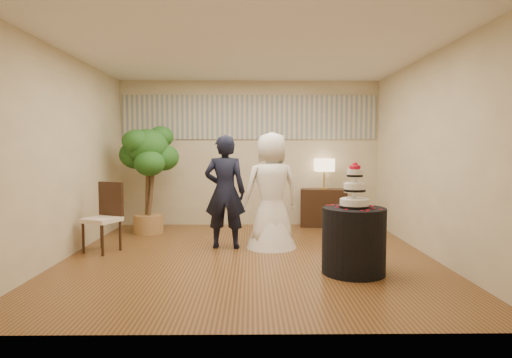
{
  "coord_description": "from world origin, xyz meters",
  "views": [
    {
      "loc": [
        0.03,
        -5.84,
        1.49
      ],
      "look_at": [
        0.1,
        0.4,
        1.05
      ],
      "focal_mm": 30.0,
      "sensor_mm": 36.0,
      "label": 1
    }
  ],
  "objects_px": {
    "bride": "(271,190)",
    "wedding_cake": "(355,185)",
    "cake_table": "(354,241)",
    "console": "(324,208)",
    "ficus_tree": "(148,179)",
    "table_lamp": "(324,174)",
    "side_chair": "(101,218)",
    "groom": "(225,192)"
  },
  "relations": [
    {
      "from": "bride",
      "to": "wedding_cake",
      "type": "relative_size",
      "value": 3.2
    },
    {
      "from": "cake_table",
      "to": "wedding_cake",
      "type": "bearing_deg",
      "value": 0.0
    },
    {
      "from": "console",
      "to": "ficus_tree",
      "type": "bearing_deg",
      "value": -159.51
    },
    {
      "from": "cake_table",
      "to": "table_lamp",
      "type": "bearing_deg",
      "value": 86.95
    },
    {
      "from": "cake_table",
      "to": "side_chair",
      "type": "xyz_separation_m",
      "value": [
        -3.39,
        1.1,
        0.11
      ]
    },
    {
      "from": "console",
      "to": "groom",
      "type": "bearing_deg",
      "value": -125.96
    },
    {
      "from": "bride",
      "to": "console",
      "type": "bearing_deg",
      "value": -137.16
    },
    {
      "from": "bride",
      "to": "console",
      "type": "height_order",
      "value": "bride"
    },
    {
      "from": "bride",
      "to": "table_lamp",
      "type": "distance_m",
      "value": 2.05
    },
    {
      "from": "groom",
      "to": "table_lamp",
      "type": "distance_m",
      "value": 2.5
    },
    {
      "from": "groom",
      "to": "cake_table",
      "type": "xyz_separation_m",
      "value": [
        1.62,
        -1.34,
        -0.45
      ]
    },
    {
      "from": "groom",
      "to": "wedding_cake",
      "type": "distance_m",
      "value": 2.11
    },
    {
      "from": "wedding_cake",
      "to": "side_chair",
      "type": "relative_size",
      "value": 0.54
    },
    {
      "from": "groom",
      "to": "ficus_tree",
      "type": "distance_m",
      "value": 1.82
    },
    {
      "from": "table_lamp",
      "to": "ficus_tree",
      "type": "xyz_separation_m",
      "value": [
        -3.21,
        -0.61,
        -0.05
      ]
    },
    {
      "from": "console",
      "to": "side_chair",
      "type": "xyz_separation_m",
      "value": [
        -3.55,
        -1.99,
        0.14
      ]
    },
    {
      "from": "bride",
      "to": "wedding_cake",
      "type": "distance_m",
      "value": 1.66
    },
    {
      "from": "cake_table",
      "to": "wedding_cake",
      "type": "distance_m",
      "value": 0.67
    },
    {
      "from": "cake_table",
      "to": "console",
      "type": "distance_m",
      "value": 3.09
    },
    {
      "from": "console",
      "to": "table_lamp",
      "type": "relative_size",
      "value": 1.5
    },
    {
      "from": "bride",
      "to": "cake_table",
      "type": "height_order",
      "value": "bride"
    },
    {
      "from": "wedding_cake",
      "to": "console",
      "type": "height_order",
      "value": "wedding_cake"
    },
    {
      "from": "console",
      "to": "ficus_tree",
      "type": "xyz_separation_m",
      "value": [
        -3.21,
        -0.61,
        0.61
      ]
    },
    {
      "from": "table_lamp",
      "to": "ficus_tree",
      "type": "relative_size",
      "value": 0.3
    },
    {
      "from": "groom",
      "to": "cake_table",
      "type": "height_order",
      "value": "groom"
    },
    {
      "from": "bride",
      "to": "side_chair",
      "type": "xyz_separation_m",
      "value": [
        -2.46,
        -0.26,
        -0.37
      ]
    },
    {
      "from": "bride",
      "to": "wedding_cake",
      "type": "bearing_deg",
      "value": 109.36
    },
    {
      "from": "console",
      "to": "side_chair",
      "type": "bearing_deg",
      "value": -141.09
    },
    {
      "from": "cake_table",
      "to": "side_chair",
      "type": "distance_m",
      "value": 3.56
    },
    {
      "from": "console",
      "to": "cake_table",
      "type": "bearing_deg",
      "value": -83.38
    },
    {
      "from": "ficus_tree",
      "to": "groom",
      "type": "bearing_deg",
      "value": -38.47
    },
    {
      "from": "ficus_tree",
      "to": "side_chair",
      "type": "bearing_deg",
      "value": -103.97
    },
    {
      "from": "cake_table",
      "to": "table_lamp",
      "type": "distance_m",
      "value": 3.15
    },
    {
      "from": "bride",
      "to": "wedding_cake",
      "type": "height_order",
      "value": "bride"
    },
    {
      "from": "cake_table",
      "to": "console",
      "type": "bearing_deg",
      "value": 86.95
    },
    {
      "from": "console",
      "to": "side_chair",
      "type": "relative_size",
      "value": 0.87
    },
    {
      "from": "cake_table",
      "to": "ficus_tree",
      "type": "relative_size",
      "value": 0.41
    },
    {
      "from": "groom",
      "to": "bride",
      "type": "bearing_deg",
      "value": -174.11
    },
    {
      "from": "ficus_tree",
      "to": "wedding_cake",
      "type": "bearing_deg",
      "value": -39.06
    },
    {
      "from": "groom",
      "to": "side_chair",
      "type": "height_order",
      "value": "groom"
    },
    {
      "from": "ficus_tree",
      "to": "bride",
      "type": "bearing_deg",
      "value": -27.68
    },
    {
      "from": "table_lamp",
      "to": "side_chair",
      "type": "distance_m",
      "value": 4.1
    }
  ]
}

